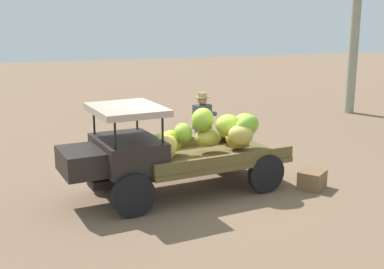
{
  "coord_description": "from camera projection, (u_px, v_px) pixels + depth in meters",
  "views": [
    {
      "loc": [
        3.3,
        9.4,
        3.48
      ],
      "look_at": [
        0.19,
        0.21,
        1.16
      ],
      "focal_mm": 47.08,
      "sensor_mm": 36.0,
      "label": 1
    }
  ],
  "objects": [
    {
      "name": "farmer",
      "position": [
        202.0,
        123.0,
        11.9
      ],
      "size": [
        0.54,
        0.5,
        1.7
      ],
      "rotation": [
        0.0,
        0.0,
        1.87
      ],
      "color": "#425979",
      "rests_on": "ground"
    },
    {
      "name": "ground_plane",
      "position": [
        197.0,
        185.0,
        10.5
      ],
      "size": [
        60.0,
        60.0,
        0.0
      ],
      "primitive_type": "plane",
      "color": "#7D6149"
    },
    {
      "name": "wooden_crate",
      "position": [
        312.0,
        180.0,
        10.29
      ],
      "size": [
        0.71,
        0.7,
        0.37
      ],
      "primitive_type": "cube",
      "rotation": [
        0.0,
        0.0,
        0.68
      ],
      "color": "brown",
      "rests_on": "ground"
    },
    {
      "name": "truck",
      "position": [
        174.0,
        148.0,
        9.88
      ],
      "size": [
        4.6,
        2.24,
        1.83
      ],
      "rotation": [
        0.0,
        0.0,
        0.14
      ],
      "color": "black",
      "rests_on": "ground"
    }
  ]
}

